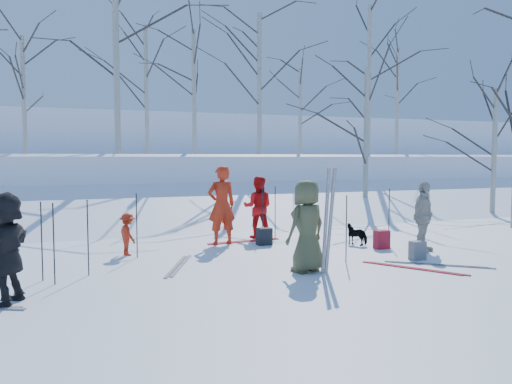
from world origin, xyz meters
name	(u,v)px	position (x,y,z in m)	size (l,w,h in m)	color
ground	(282,262)	(0.00, 0.00, 0.00)	(120.00, 120.00, 0.00)	white
snow_ramp	(198,216)	(0.00, 7.00, 0.15)	(70.00, 9.50, 1.40)	white
snow_plateau	(151,178)	(0.00, 17.00, 1.00)	(70.00, 18.00, 2.20)	white
far_hill	(116,158)	(0.00, 38.00, 2.00)	(90.00, 30.00, 6.00)	white
skier_olive_center	(307,226)	(0.08, -0.92, 0.84)	(0.82, 0.53, 1.68)	#474A2C
skier_red_north	(222,205)	(-0.54, 2.40, 0.94)	(0.69, 0.45, 1.88)	#B82811
skier_redor_behind	(258,207)	(0.61, 3.00, 0.79)	(0.77, 0.60, 1.59)	red
skier_red_seated	(128,234)	(-2.80, 1.79, 0.45)	(0.58, 0.33, 0.90)	#B82811
skier_cream_east	(423,217)	(3.35, -0.05, 0.78)	(0.91, 0.38, 1.55)	beige
skier_grey_west	(6,248)	(-4.79, -1.22, 0.80)	(1.48, 0.47, 1.60)	black
dog	(357,234)	(2.45, 1.20, 0.25)	(0.27, 0.59, 0.50)	black
upright_ski_left	(326,221)	(0.32, -1.20, 0.95)	(0.07, 0.02, 1.90)	silver
upright_ski_right	(330,221)	(0.43, -1.15, 0.95)	(0.07, 0.02, 1.90)	silver
ski_pair_b	(179,266)	(-2.00, 0.35, 0.01)	(0.92, 1.83, 0.02)	silver
ski_pair_c	(414,268)	(2.07, -1.40, 0.01)	(1.20, 1.71, 0.02)	red
ski_pair_d	(244,241)	(0.07, 2.54, 0.01)	(1.91, 0.39, 0.02)	red
ski_pair_e	(438,265)	(2.71, -1.32, 0.01)	(1.61, 1.35, 0.02)	silver
ski_pole_a	(346,229)	(1.16, -0.48, 0.67)	(0.02, 0.02, 1.34)	black
ski_pole_b	(420,219)	(3.53, 0.29, 0.67)	(0.02, 0.02, 1.34)	black
ski_pole_c	(389,217)	(3.12, 0.87, 0.67)	(0.02, 0.02, 1.34)	black
ski_pole_d	(275,213)	(0.97, 2.69, 0.67)	(0.02, 0.02, 1.34)	black
ski_pole_e	(137,225)	(-2.64, 1.50, 0.67)	(0.02, 0.02, 1.34)	black
ski_pole_f	(88,238)	(-3.64, 0.17, 0.67)	(0.02, 0.02, 1.34)	black
ski_pole_g	(262,214)	(0.53, 2.46, 0.67)	(0.02, 0.02, 1.34)	black
ski_pole_h	(54,244)	(-4.19, -0.29, 0.67)	(0.02, 0.02, 1.34)	black
ski_pole_i	(42,241)	(-4.38, 0.04, 0.67)	(0.02, 0.02, 1.34)	black
backpack_red	(382,239)	(2.71, 0.56, 0.21)	(0.32, 0.22, 0.42)	maroon
backpack_grey	(417,250)	(2.67, -0.73, 0.19)	(0.30, 0.20, 0.38)	slate
backpack_dark	(264,237)	(0.37, 1.94, 0.20)	(0.34, 0.24, 0.40)	black
birch_plateau_b	(300,112)	(6.30, 12.47, 4.21)	(3.42, 3.42, 4.03)	silver
birch_plateau_e	(146,90)	(-0.37, 15.70, 5.30)	(4.95, 4.95, 6.21)	silver
birch_plateau_f	(397,102)	(13.12, 14.35, 5.13)	(4.70, 4.70, 5.86)	silver
birch_plateau_g	(194,92)	(1.28, 12.74, 4.92)	(4.41, 4.41, 5.44)	silver
birch_plateau_h	(116,44)	(-2.25, 9.92, 6.16)	(6.14, 6.14, 7.92)	silver
birch_plateau_i	(24,95)	(-5.51, 12.21, 4.44)	(3.74, 3.74, 4.49)	silver
birch_plateau_j	(369,81)	(9.32, 11.34, 5.67)	(5.45, 5.45, 6.93)	silver
birch_plateau_k	(259,84)	(3.66, 10.91, 5.15)	(4.73, 4.73, 5.90)	silver
birch_edge_c	(494,153)	(10.04, 4.52, 2.24)	(3.74, 3.74, 4.49)	silver
birch_edge_e	(366,142)	(5.96, 6.31, 2.61)	(4.25, 4.25, 5.21)	silver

